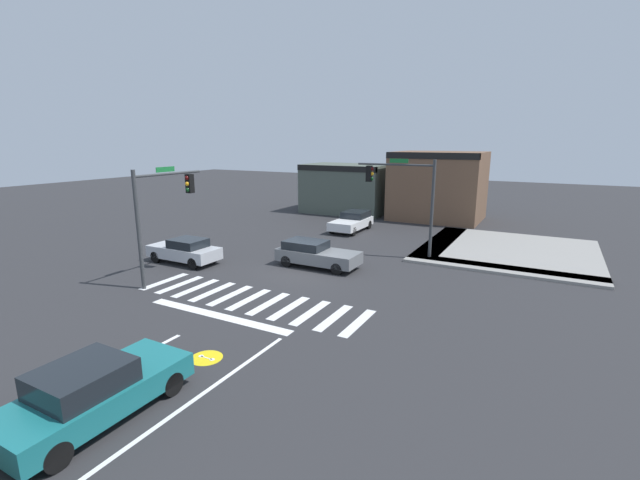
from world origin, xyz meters
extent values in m
plane|color=#2B2B2D|center=(0.00, 0.00, 0.00)|extent=(120.00, 120.00, 0.00)
cube|color=silver|center=(-5.13, -4.50, 0.00)|extent=(0.40, 2.78, 0.01)
cube|color=silver|center=(-4.10, -4.50, 0.00)|extent=(0.40, 2.78, 0.01)
cube|color=silver|center=(-3.08, -4.50, 0.00)|extent=(0.40, 2.78, 0.01)
cube|color=silver|center=(-2.05, -4.50, 0.00)|extent=(0.40, 2.78, 0.01)
cube|color=silver|center=(-1.03, -4.50, 0.00)|extent=(0.40, 2.78, 0.01)
cube|color=silver|center=(0.00, -4.50, 0.00)|extent=(0.40, 2.78, 0.01)
cube|color=silver|center=(1.03, -4.50, 0.00)|extent=(0.40, 2.78, 0.01)
cube|color=silver|center=(2.05, -4.50, 0.00)|extent=(0.40, 2.78, 0.01)
cube|color=silver|center=(3.08, -4.50, 0.00)|extent=(0.40, 2.78, 0.01)
cube|color=silver|center=(4.10, -4.50, 0.00)|extent=(0.40, 2.78, 0.01)
cube|color=silver|center=(5.13, -4.50, 0.00)|extent=(0.40, 2.78, 0.01)
cube|color=white|center=(0.00, -6.50, 0.00)|extent=(6.80, 0.50, 0.01)
cube|color=white|center=(0.00, -9.50, 0.00)|extent=(0.16, 2.00, 0.01)
cube|color=white|center=(0.00, -13.50, 0.00)|extent=(0.16, 2.00, 0.01)
cylinder|color=yellow|center=(2.00, -9.26, 0.00)|extent=(1.02, 1.02, 0.01)
cylinder|color=white|center=(1.77, -9.26, 0.01)|extent=(0.16, 0.16, 0.00)
cylinder|color=white|center=(2.23, -9.26, 0.01)|extent=(0.16, 0.16, 0.00)
cube|color=white|center=(2.00, -9.26, 0.01)|extent=(0.46, 0.04, 0.00)
cube|color=gray|center=(9.00, 5.20, 0.07)|extent=(10.00, 1.60, 0.15)
cube|color=gray|center=(4.80, 10.00, 0.07)|extent=(1.60, 10.00, 0.15)
cube|color=gray|center=(9.00, 10.00, 0.07)|extent=(10.00, 10.00, 0.15)
cube|color=#4C564C|center=(-6.16, 18.51, 2.26)|extent=(7.68, 5.01, 4.52)
cube|color=black|center=(-6.16, 16.20, 4.27)|extent=(7.68, 0.50, 0.50)
cube|color=brown|center=(2.27, 19.01, 2.88)|extent=(7.37, 6.03, 5.76)
cube|color=black|center=(2.27, 16.20, 5.51)|extent=(7.37, 0.50, 0.50)
cylinder|color=#383A3D|center=(-5.15, -5.70, 2.73)|extent=(0.18, 0.18, 5.46)
cylinder|color=#383A3D|center=(-5.15, -3.69, 5.15)|extent=(0.12, 4.01, 0.12)
cube|color=black|center=(-5.15, -2.40, 4.58)|extent=(0.32, 0.32, 0.95)
sphere|color=#470A0A|center=(-5.15, -2.57, 4.87)|extent=(0.22, 0.22, 0.22)
sphere|color=orange|center=(-5.15, -2.57, 4.58)|extent=(0.22, 0.22, 0.22)
sphere|color=#0C3814|center=(-5.15, -2.57, 4.28)|extent=(0.22, 0.22, 0.22)
cube|color=#197233|center=(-5.15, -3.90, 5.37)|extent=(0.03, 1.10, 0.24)
cylinder|color=#383A3D|center=(5.15, 5.71, 2.84)|extent=(0.18, 0.18, 5.68)
cylinder|color=#383A3D|center=(2.87, 5.71, 5.34)|extent=(4.56, 0.12, 0.12)
cube|color=black|center=(1.29, 5.71, 4.77)|extent=(0.32, 0.32, 0.95)
sphere|color=#470A0A|center=(1.46, 5.71, 5.06)|extent=(0.22, 0.22, 0.22)
sphere|color=orange|center=(1.46, 5.71, 4.77)|extent=(0.22, 0.22, 0.22)
sphere|color=#0C3814|center=(1.46, 5.71, 4.47)|extent=(0.22, 0.22, 0.22)
cube|color=#197233|center=(3.10, 5.71, 5.56)|extent=(1.10, 0.03, 0.24)
cube|color=slate|center=(0.26, 1.27, 0.60)|extent=(4.49, 1.83, 0.65)
cube|color=black|center=(-0.52, 1.27, 1.15)|extent=(2.20, 1.61, 0.45)
cylinder|color=black|center=(1.79, 2.07, 0.31)|extent=(0.62, 0.22, 0.62)
cylinder|color=black|center=(1.79, 0.46, 0.31)|extent=(0.62, 0.22, 0.62)
cylinder|color=black|center=(-1.26, 2.07, 0.31)|extent=(0.62, 0.22, 0.62)
cylinder|color=black|center=(-1.26, 0.46, 0.31)|extent=(0.62, 0.22, 0.62)
cube|color=#196B70|center=(1.74, -12.77, 0.61)|extent=(1.95, 4.57, 0.63)
cube|color=black|center=(1.74, -13.08, 1.22)|extent=(1.71, 2.01, 0.59)
cylinder|color=black|center=(0.87, -11.22, 0.32)|extent=(0.22, 0.65, 0.65)
cylinder|color=black|center=(2.60, -11.22, 0.32)|extent=(0.22, 0.65, 0.65)
cylinder|color=black|center=(0.87, -14.33, 0.32)|extent=(0.22, 0.65, 0.65)
cylinder|color=black|center=(2.60, -14.33, 0.32)|extent=(0.22, 0.65, 0.65)
cube|color=#B7BABF|center=(-6.77, -1.58, 0.61)|extent=(4.16, 1.73, 0.64)
cube|color=black|center=(-6.41, -1.58, 1.16)|extent=(1.84, 1.52, 0.47)
cylinder|color=black|center=(-8.18, -2.34, 0.32)|extent=(0.64, 0.22, 0.64)
cylinder|color=black|center=(-8.18, -0.83, 0.32)|extent=(0.64, 0.22, 0.64)
cylinder|color=black|center=(-5.35, -2.34, 0.32)|extent=(0.64, 0.22, 0.64)
cylinder|color=black|center=(-5.35, -0.83, 0.32)|extent=(0.64, 0.22, 0.64)
cube|color=white|center=(-2.11, 10.71, 0.60)|extent=(1.91, 4.29, 0.61)
cube|color=black|center=(-2.11, 11.59, 1.15)|extent=(1.68, 2.13, 0.49)
cylinder|color=black|center=(-1.26, 9.25, 0.33)|extent=(0.22, 0.66, 0.66)
cylinder|color=black|center=(-2.95, 9.25, 0.33)|extent=(0.22, 0.66, 0.66)
cylinder|color=black|center=(-1.26, 12.17, 0.33)|extent=(0.22, 0.66, 0.66)
cylinder|color=black|center=(-2.95, 12.17, 0.33)|extent=(0.22, 0.66, 0.66)
camera|label=1|loc=(11.09, -18.47, 6.72)|focal=24.22mm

